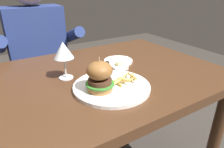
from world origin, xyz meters
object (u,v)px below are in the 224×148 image
bread_plate (118,61)px  table_knife (111,62)px  main_plate (112,87)px  wine_glass (63,51)px  burger_sandwich (100,76)px  diner_person (41,67)px  butter_dish (119,67)px

bread_plate → table_knife: bearing=-170.9°
main_plate → wine_glass: 0.24m
burger_sandwich → bread_plate: bearing=45.0°
diner_person → wine_glass: bearing=-91.8°
main_plate → table_knife: size_ratio=1.53×
wine_glass → diner_person: diner_person is taller
main_plate → bread_plate: 0.29m
main_plate → burger_sandwich: bearing=-170.7°
burger_sandwich → table_knife: (0.19, 0.23, -0.06)m
wine_glass → bread_plate: wine_glass is taller
burger_sandwich → bread_plate: burger_sandwich is taller
table_knife → butter_dish: size_ratio=2.69×
burger_sandwich → main_plate: bearing=9.3°
wine_glass → bread_plate: size_ratio=1.08×
main_plate → burger_sandwich: 0.08m
butter_dish → diner_person: diner_person is taller
diner_person → table_knife: bearing=-68.8°
wine_glass → butter_dish: bearing=-9.3°
bread_plate → diner_person: (-0.28, 0.58, -0.18)m
bread_plate → wine_glass: bearing=-171.4°
main_plate → table_knife: bearing=59.1°
bread_plate → butter_dish: butter_dish is taller
burger_sandwich → wine_glass: wine_glass is taller
diner_person → main_plate: bearing=-83.1°
wine_glass → diner_person: size_ratio=0.14×
burger_sandwich → diner_person: 0.86m
burger_sandwich → bread_plate: (0.23, 0.23, -0.06)m
burger_sandwich → butter_dish: burger_sandwich is taller
main_plate → table_knife: table_knife is taller
butter_dish → diner_person: size_ratio=0.06×
main_plate → wine_glass: size_ratio=1.86×
burger_sandwich → table_knife: burger_sandwich is taller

